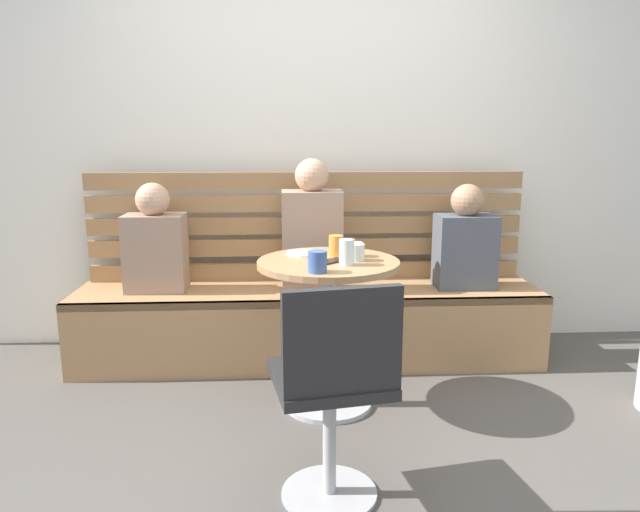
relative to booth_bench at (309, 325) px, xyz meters
name	(u,v)px	position (x,y,z in m)	size (l,w,h in m)	color
ground	(320,473)	(0.00, -1.20, -0.22)	(8.00, 8.00, 0.00)	#514C47
back_wall	(305,114)	(0.00, 0.44, 1.23)	(5.20, 0.10, 2.90)	white
booth_bench	(309,325)	(0.00, 0.00, 0.00)	(2.70, 0.52, 0.44)	#A87C51
booth_backrest	(307,226)	(0.00, 0.24, 0.56)	(2.65, 0.04, 0.66)	#9A7249
cafe_table	(328,305)	(0.07, -0.59, 0.30)	(0.68, 0.68, 0.74)	#ADADB2
white_chair	(334,387)	(0.04, -1.41, 0.24)	(0.46, 0.46, 0.85)	#ADADB2
person_adult	(312,232)	(0.02, -0.02, 0.56)	(0.34, 0.22, 0.76)	#9E7F6B
person_child_left	(465,243)	(0.92, 0.00, 0.49)	(0.34, 0.22, 0.61)	#4C515B
person_child_middle	(155,244)	(-0.88, 0.03, 0.49)	(0.34, 0.22, 0.62)	#9E7F6B
cup_tumbler_orange	(336,245)	(0.12, -0.48, 0.57)	(0.07, 0.07, 0.10)	orange
cup_ceramic_white	(355,249)	(0.21, -0.51, 0.55)	(0.08, 0.08, 0.07)	white
cup_glass_short	(356,252)	(0.21, -0.61, 0.56)	(0.08, 0.08, 0.08)	silver
cup_glass_tall	(347,252)	(0.15, -0.70, 0.58)	(0.07, 0.07, 0.12)	silver
cup_mug_blue	(317,262)	(0.01, -0.84, 0.57)	(0.08, 0.08, 0.10)	#3D5B9E
plate_small	(303,253)	(-0.04, -0.45, 0.52)	(0.17, 0.17, 0.01)	white
phone_on_table	(332,261)	(0.09, -0.63, 0.52)	(0.07, 0.14, 0.01)	black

